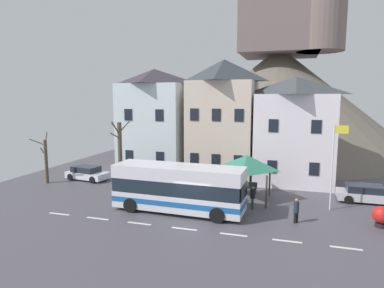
{
  "coord_description": "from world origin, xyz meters",
  "views": [
    {
      "loc": [
        6.08,
        -20.22,
        7.91
      ],
      "look_at": [
        -1.29,
        4.05,
        4.35
      ],
      "focal_mm": 31.39,
      "sensor_mm": 36.0,
      "label": 1
    }
  ],
  "objects_px": {
    "bus_shelter": "(247,163)",
    "flagpole": "(334,160)",
    "parked_car_01": "(87,173)",
    "pedestrian_01": "(253,196)",
    "townhouse_02": "(294,130)",
    "bare_tree_01": "(46,160)",
    "bare_tree_00": "(120,158)",
    "public_bench": "(248,187)",
    "townhouse_01": "(223,119)",
    "transit_bus": "(179,189)",
    "harbour_buoy": "(381,216)",
    "hilltop_castle": "(279,96)",
    "townhouse_00": "(155,122)",
    "parked_car_00": "(367,194)",
    "pedestrian_00": "(296,209)",
    "parked_car_02": "(144,180)"
  },
  "relations": [
    {
      "from": "townhouse_00",
      "to": "bare_tree_01",
      "type": "xyz_separation_m",
      "value": [
        -7.96,
        -6.84,
        -3.19
      ]
    },
    {
      "from": "townhouse_02",
      "to": "bus_shelter",
      "type": "xyz_separation_m",
      "value": [
        -3.39,
        -6.99,
        -1.94
      ]
    },
    {
      "from": "pedestrian_01",
      "to": "bare_tree_00",
      "type": "distance_m",
      "value": 10.77
    },
    {
      "from": "townhouse_01",
      "to": "parked_car_01",
      "type": "xyz_separation_m",
      "value": [
        -12.26,
        -5.07,
        -5.11
      ]
    },
    {
      "from": "hilltop_castle",
      "to": "bare_tree_00",
      "type": "distance_m",
      "value": 30.63
    },
    {
      "from": "parked_car_01",
      "to": "public_bench",
      "type": "xyz_separation_m",
      "value": [
        15.45,
        0.09,
        -0.17
      ]
    },
    {
      "from": "parked_car_02",
      "to": "pedestrian_00",
      "type": "relative_size",
      "value": 2.58
    },
    {
      "from": "transit_bus",
      "to": "parked_car_00",
      "type": "distance_m",
      "value": 14.39
    },
    {
      "from": "public_bench",
      "to": "bare_tree_00",
      "type": "distance_m",
      "value": 10.8
    },
    {
      "from": "flagpole",
      "to": "public_bench",
      "type": "bearing_deg",
      "value": 156.31
    },
    {
      "from": "bus_shelter",
      "to": "parked_car_00",
      "type": "bearing_deg",
      "value": 13.06
    },
    {
      "from": "pedestrian_01",
      "to": "flagpole",
      "type": "relative_size",
      "value": 0.27
    },
    {
      "from": "harbour_buoy",
      "to": "bare_tree_00",
      "type": "xyz_separation_m",
      "value": [
        -18.49,
        1.3,
        2.39
      ]
    },
    {
      "from": "parked_car_00",
      "to": "hilltop_castle",
      "type": "bearing_deg",
      "value": 107.96
    },
    {
      "from": "parked_car_00",
      "to": "harbour_buoy",
      "type": "height_order",
      "value": "harbour_buoy"
    },
    {
      "from": "flagpole",
      "to": "bare_tree_01",
      "type": "height_order",
      "value": "flagpole"
    },
    {
      "from": "public_bench",
      "to": "bare_tree_01",
      "type": "bearing_deg",
      "value": -172.65
    },
    {
      "from": "bus_shelter",
      "to": "townhouse_02",
      "type": "bearing_deg",
      "value": 64.12
    },
    {
      "from": "hilltop_castle",
      "to": "parked_car_02",
      "type": "xyz_separation_m",
      "value": [
        -10.23,
        -25.18,
        -7.48
      ]
    },
    {
      "from": "townhouse_02",
      "to": "public_bench",
      "type": "xyz_separation_m",
      "value": [
        -3.5,
        -4.96,
        -4.41
      ]
    },
    {
      "from": "townhouse_01",
      "to": "pedestrian_01",
      "type": "bearing_deg",
      "value": -66.04
    },
    {
      "from": "townhouse_01",
      "to": "transit_bus",
      "type": "xyz_separation_m",
      "value": [
        -0.81,
        -11.13,
        -4.12
      ]
    },
    {
      "from": "parked_car_02",
      "to": "bare_tree_00",
      "type": "height_order",
      "value": "bare_tree_00"
    },
    {
      "from": "bare_tree_01",
      "to": "bus_shelter",
      "type": "bearing_deg",
      "value": 1.01
    },
    {
      "from": "townhouse_02",
      "to": "parked_car_00",
      "type": "bearing_deg",
      "value": -42.14
    },
    {
      "from": "bus_shelter",
      "to": "flagpole",
      "type": "bearing_deg",
      "value": -6.5
    },
    {
      "from": "townhouse_00",
      "to": "townhouse_02",
      "type": "relative_size",
      "value": 1.1
    },
    {
      "from": "pedestrian_00",
      "to": "parked_car_00",
      "type": "bearing_deg",
      "value": 49.48
    },
    {
      "from": "bus_shelter",
      "to": "townhouse_01",
      "type": "bearing_deg",
      "value": 115.22
    },
    {
      "from": "bus_shelter",
      "to": "flagpole",
      "type": "relative_size",
      "value": 0.59
    },
    {
      "from": "harbour_buoy",
      "to": "transit_bus",
      "type": "bearing_deg",
      "value": -175.91
    },
    {
      "from": "hilltop_castle",
      "to": "bare_tree_00",
      "type": "xyz_separation_m",
      "value": [
        -10.82,
        -28.22,
        -5.0
      ]
    },
    {
      "from": "parked_car_00",
      "to": "townhouse_02",
      "type": "bearing_deg",
      "value": 137.92
    },
    {
      "from": "bus_shelter",
      "to": "bare_tree_00",
      "type": "bearing_deg",
      "value": -169.07
    },
    {
      "from": "transit_bus",
      "to": "harbour_buoy",
      "type": "height_order",
      "value": "transit_bus"
    },
    {
      "from": "public_bench",
      "to": "flagpole",
      "type": "bearing_deg",
      "value": -23.69
    },
    {
      "from": "bus_shelter",
      "to": "pedestrian_01",
      "type": "bearing_deg",
      "value": -70.5
    },
    {
      "from": "harbour_buoy",
      "to": "bare_tree_00",
      "type": "relative_size",
      "value": 0.22
    },
    {
      "from": "townhouse_01",
      "to": "flagpole",
      "type": "distance_m",
      "value": 12.34
    },
    {
      "from": "public_bench",
      "to": "flagpole",
      "type": "xyz_separation_m",
      "value": [
        6.2,
        -2.72,
        3.11
      ]
    },
    {
      "from": "pedestrian_00",
      "to": "bare_tree_01",
      "type": "bearing_deg",
      "value": 170.58
    },
    {
      "from": "parked_car_01",
      "to": "pedestrian_01",
      "type": "relative_size",
      "value": 2.61
    },
    {
      "from": "townhouse_02",
      "to": "parked_car_02",
      "type": "bearing_deg",
      "value": -155.13
    },
    {
      "from": "townhouse_00",
      "to": "parked_car_00",
      "type": "relative_size",
      "value": 2.47
    },
    {
      "from": "hilltop_castle",
      "to": "bare_tree_01",
      "type": "xyz_separation_m",
      "value": [
        -19.34,
        -26.65,
        -5.94
      ]
    },
    {
      "from": "townhouse_00",
      "to": "bare_tree_01",
      "type": "height_order",
      "value": "townhouse_00"
    },
    {
      "from": "townhouse_02",
      "to": "bus_shelter",
      "type": "relative_size",
      "value": 2.71
    },
    {
      "from": "hilltop_castle",
      "to": "public_bench",
      "type": "bearing_deg",
      "value": -92.64
    },
    {
      "from": "bare_tree_00",
      "to": "bare_tree_01",
      "type": "relative_size",
      "value": 1.3
    },
    {
      "from": "parked_car_02",
      "to": "pedestrian_00",
      "type": "bearing_deg",
      "value": 152.0
    }
  ]
}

